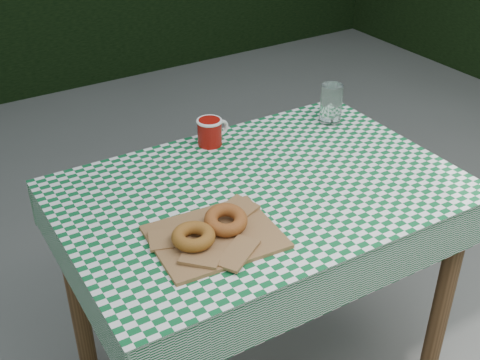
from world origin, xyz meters
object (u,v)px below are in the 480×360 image
Objects in this scene: drinking_glass at (331,104)px; table at (259,288)px; coffee_mug at (210,132)px; paper_bag at (215,236)px.

table is at bearing -152.19° from drinking_glass.
coffee_mug is at bearing 90.37° from table.
paper_bag is at bearing -151.01° from drinking_glass.
coffee_mug reaches higher than table.
paper_bag is 2.34× the size of drinking_glass.
coffee_mug is at bearing 170.41° from drinking_glass.
drinking_glass reaches higher than table.
table is 0.67m from drinking_glass.
table is 0.48m from paper_bag.
drinking_glass reaches higher than coffee_mug.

